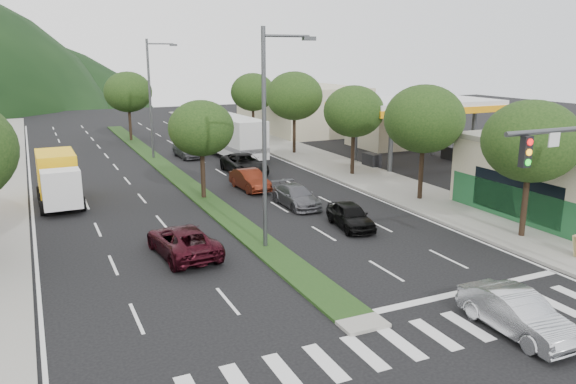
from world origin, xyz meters
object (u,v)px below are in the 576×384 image
sedan_silver (517,313)px  suv_maroon (183,241)px  car_queue_d (245,164)px  motorhome (232,136)px  tree_r_e (253,92)px  tree_med_far (128,92)px  box_truck (58,180)px  tree_med_near (201,128)px  tree_r_b (424,119)px  car_queue_a (350,216)px  car_queue_b (296,196)px  tree_r_c (354,111)px  streetlight_near (268,129)px  tree_r_a (531,141)px  car_queue_e (187,149)px  car_queue_c (250,180)px  tree_r_d (294,96)px  streetlight_mid (152,93)px

sedan_silver → suv_maroon: sedan_silver is taller
car_queue_d → motorhome: motorhome is taller
tree_r_e → car_queue_d: bearing=-113.7°
tree_r_e → motorhome: size_ratio=0.71×
tree_med_far → box_truck: (-8.22, -23.41, -3.57)m
tree_med_near → sedan_silver: size_ratio=1.42×
tree_r_b → tree_med_far: tree_r_b is taller
sedan_silver → car_queue_a: sedan_silver is taller
tree_r_e → car_queue_d: 17.93m
sedan_silver → car_queue_b: sedan_silver is taller
tree_r_c → motorhome: bearing=117.7°
car_queue_d → box_truck: box_truck is taller
tree_med_far → streetlight_near: (0.21, -36.00, 0.58)m
sedan_silver → tree_r_a: bearing=43.3°
suv_maroon → car_queue_d: bearing=-124.3°
tree_med_near → car_queue_e: tree_med_near is taller
car_queue_b → car_queue_c: car_queue_c is taller
tree_med_near → car_queue_e: 15.13m
tree_med_near → car_queue_c: tree_med_near is taller
tree_r_b → sedan_silver: 17.43m
motorhome → suv_maroon: bearing=-117.9°
tree_r_c → car_queue_c: bearing=-173.5°
sedan_silver → car_queue_a: (0.98, 12.03, -0.04)m
car_queue_c → car_queue_d: size_ratio=0.77×
tree_med_near → suv_maroon: tree_med_near is taller
car_queue_e → motorhome: bearing=-28.5°
tree_r_a → suv_maroon: tree_r_a is taller
car_queue_b → car_queue_c: size_ratio=1.05×
sedan_silver → car_queue_a: bearing=86.6°
tree_r_a → car_queue_d: size_ratio=1.25×
tree_r_a → tree_r_d: bearing=90.0°
tree_med_near → car_queue_d: 8.66m
tree_r_b → tree_r_d: (0.00, 18.00, 0.14)m
streetlight_near → car_queue_c: streetlight_near is taller
tree_r_a → tree_r_d: tree_r_d is taller
tree_r_d → car_queue_e: 10.50m
tree_r_a → tree_r_c: (0.00, 16.00, -0.07)m
streetlight_near → box_truck: bearing=123.8°
tree_r_a → motorhome: bearing=101.9°
tree_r_e → suv_maroon: bearing=-116.7°
tree_r_a → car_queue_d: (-7.01, 20.03, -4.09)m
streetlight_mid → car_queue_e: bearing=-13.0°
car_queue_d → tree_r_c: bearing=-29.7°
streetlight_mid → car_queue_b: bearing=-77.2°
tree_r_b → car_queue_a: 8.59m
tree_r_c → suv_maroon: 19.82m
car_queue_c → car_queue_d: car_queue_d is taller
streetlight_near → tree_r_c: bearing=45.5°
tree_med_near → streetlight_near: 10.07m
tree_med_near → car_queue_a: (5.23, -8.97, -3.77)m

